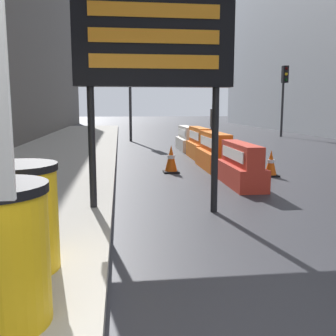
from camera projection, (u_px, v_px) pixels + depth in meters
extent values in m
cylinder|color=yellow|center=(17.00, 221.00, 3.41)|extent=(0.70, 0.70, 0.88)
cylinder|color=black|center=(14.00, 167.00, 3.34)|extent=(0.72, 0.72, 0.06)
cylinder|color=black|center=(92.00, 153.00, 5.51)|extent=(0.10, 0.10, 1.82)
cylinder|color=black|center=(215.00, 151.00, 5.72)|extent=(0.10, 0.10, 1.82)
cube|color=black|center=(154.00, 38.00, 5.37)|extent=(2.20, 0.24, 1.32)
cube|color=orange|center=(155.00, 10.00, 5.19)|extent=(1.76, 0.02, 0.19)
cube|color=orange|center=(155.00, 36.00, 5.24)|extent=(1.76, 0.02, 0.19)
cube|color=orange|center=(155.00, 61.00, 5.29)|extent=(1.76, 0.02, 0.19)
cube|color=red|center=(241.00, 175.00, 7.80)|extent=(0.56, 1.74, 0.42)
cube|color=red|center=(241.00, 154.00, 7.73)|extent=(0.34, 1.74, 0.42)
cube|color=white|center=(232.00, 154.00, 7.71)|extent=(0.02, 1.39, 0.21)
cube|color=orange|center=(215.00, 160.00, 9.91)|extent=(0.65, 1.84, 0.45)
cube|color=orange|center=(215.00, 142.00, 9.84)|extent=(0.39, 1.84, 0.45)
cube|color=white|center=(207.00, 142.00, 9.82)|extent=(0.02, 1.47, 0.23)
cube|color=orange|center=(199.00, 151.00, 11.89)|extent=(0.50, 1.81, 0.47)
cube|color=orange|center=(199.00, 135.00, 11.81)|extent=(0.30, 1.81, 0.47)
cube|color=white|center=(194.00, 135.00, 11.79)|extent=(0.02, 1.45, 0.23)
cube|color=silver|center=(187.00, 144.00, 14.09)|extent=(0.55, 1.84, 0.43)
cube|color=silver|center=(187.00, 132.00, 14.02)|extent=(0.33, 1.84, 0.43)
cube|color=white|center=(182.00, 132.00, 14.00)|extent=(0.02, 1.47, 0.21)
cube|color=black|center=(171.00, 172.00, 9.33)|extent=(0.37, 0.37, 0.04)
cone|color=#EA560F|center=(171.00, 158.00, 9.28)|extent=(0.29, 0.29, 0.61)
cylinder|color=white|center=(171.00, 157.00, 9.27)|extent=(0.17, 0.17, 0.09)
cube|color=black|center=(270.00, 175.00, 8.84)|extent=(0.33, 0.33, 0.04)
cone|color=#EA560F|center=(271.00, 162.00, 8.80)|extent=(0.26, 0.26, 0.55)
cylinder|color=white|center=(271.00, 161.00, 8.79)|extent=(0.15, 0.15, 0.08)
cylinder|color=#2D2D30|center=(130.00, 98.00, 17.40)|extent=(0.12, 0.12, 3.81)
cube|color=black|center=(130.00, 64.00, 17.01)|extent=(0.28, 0.28, 0.84)
sphere|color=#360605|center=(130.00, 57.00, 16.82)|extent=(0.15, 0.15, 0.15)
sphere|color=gold|center=(130.00, 63.00, 16.87)|extent=(0.15, 0.15, 0.15)
sphere|color=black|center=(130.00, 70.00, 16.91)|extent=(0.15, 0.15, 0.15)
cylinder|color=#2D2D30|center=(282.00, 102.00, 20.19)|extent=(0.12, 0.12, 3.58)
cube|color=black|center=(285.00, 74.00, 19.82)|extent=(0.28, 0.28, 0.84)
sphere|color=#360605|center=(287.00, 68.00, 19.63)|extent=(0.15, 0.15, 0.15)
sphere|color=gold|center=(286.00, 74.00, 19.67)|extent=(0.15, 0.15, 0.15)
sphere|color=black|center=(286.00, 80.00, 19.71)|extent=(0.15, 0.15, 0.15)
cylinder|color=#23283D|center=(212.00, 138.00, 14.51)|extent=(0.13, 0.13, 0.82)
cylinder|color=#23283D|center=(216.00, 138.00, 14.53)|extent=(0.13, 0.13, 0.82)
cube|color=#47423D|center=(215.00, 118.00, 14.40)|extent=(0.41, 0.51, 0.65)
sphere|color=#848E5E|center=(215.00, 106.00, 14.34)|extent=(0.22, 0.22, 0.22)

